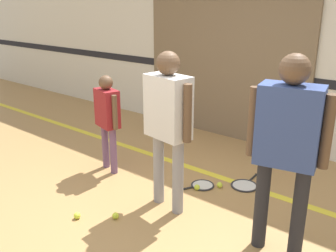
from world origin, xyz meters
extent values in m
plane|color=#A87F4C|center=(0.00, 0.00, 0.00)|extent=(16.00, 16.00, 0.00)
cube|color=silver|center=(0.00, 2.53, 1.60)|extent=(16.00, 0.06, 3.20)
cube|color=black|center=(0.00, 2.50, 1.02)|extent=(16.00, 0.01, 0.12)
cube|color=#756047|center=(-0.71, 2.47, 1.03)|extent=(2.76, 0.05, 2.06)
cube|color=yellow|center=(0.00, 1.13, 0.00)|extent=(14.40, 0.10, 0.01)
cylinder|color=gray|center=(-0.08, 0.23, 0.39)|extent=(0.11, 0.11, 0.77)
cylinder|color=gray|center=(0.21, 0.18, 0.39)|extent=(0.11, 0.11, 0.77)
cube|color=silver|center=(0.07, 0.21, 1.08)|extent=(0.48, 0.31, 0.61)
sphere|color=brown|center=(0.07, 0.21, 1.50)|extent=(0.23, 0.23, 0.23)
cylinder|color=brown|center=(-0.19, 0.25, 1.07)|extent=(0.08, 0.08, 0.55)
cylinder|color=brown|center=(0.33, 0.17, 1.07)|extent=(0.08, 0.08, 0.55)
cylinder|color=#6B4C70|center=(-1.18, 0.46, 0.29)|extent=(0.08, 0.08, 0.58)
cylinder|color=#6B4C70|center=(-0.96, 0.40, 0.29)|extent=(0.08, 0.08, 0.58)
cube|color=maroon|center=(-1.07, 0.43, 0.81)|extent=(0.38, 0.27, 0.46)
sphere|color=brown|center=(-1.07, 0.43, 1.13)|extent=(0.17, 0.17, 0.17)
cylinder|color=brown|center=(-1.26, 0.48, 0.81)|extent=(0.06, 0.06, 0.41)
cylinder|color=brown|center=(-0.88, 0.38, 0.81)|extent=(0.06, 0.06, 0.41)
cylinder|color=#232328|center=(1.39, 0.27, 0.40)|extent=(0.12, 0.12, 0.81)
cylinder|color=#232328|center=(1.09, 0.21, 0.40)|extent=(0.12, 0.12, 0.81)
cube|color=#334784|center=(1.24, 0.24, 1.13)|extent=(0.51, 0.35, 0.64)
sphere|color=brown|center=(1.24, 0.24, 1.57)|extent=(0.24, 0.24, 0.24)
cylinder|color=brown|center=(1.52, 0.30, 1.12)|extent=(0.08, 0.08, 0.57)
cylinder|color=brown|center=(0.97, 0.18, 1.12)|extent=(0.08, 0.08, 0.57)
torus|color=#28282D|center=(0.09, 0.81, 0.01)|extent=(0.37, 0.37, 0.02)
cylinder|color=silver|center=(0.09, 0.81, 0.01)|extent=(0.23, 0.23, 0.01)
cylinder|color=black|center=(-0.01, 0.61, 0.01)|extent=(0.11, 0.18, 0.02)
sphere|color=black|center=(-0.05, 0.52, 0.01)|extent=(0.03, 0.03, 0.03)
torus|color=#28282D|center=(0.47, 1.11, 0.01)|extent=(0.34, 0.34, 0.02)
cylinder|color=silver|center=(0.47, 1.11, 0.01)|extent=(0.27, 0.27, 0.01)
cylinder|color=black|center=(0.45, 1.35, 0.01)|extent=(0.04, 0.20, 0.02)
sphere|color=black|center=(0.45, 1.45, 0.01)|extent=(0.03, 0.03, 0.03)
sphere|color=#CCE038|center=(-0.18, -0.31, 0.03)|extent=(0.07, 0.07, 0.07)
sphere|color=#CCE038|center=(0.27, 0.90, 0.03)|extent=(0.07, 0.07, 0.07)
sphere|color=#CCE038|center=(0.10, 0.69, 0.03)|extent=(0.07, 0.07, 0.07)
sphere|color=#CCE038|center=(-0.47, -0.55, 0.03)|extent=(0.07, 0.07, 0.07)
camera|label=1|loc=(2.26, -2.46, 2.04)|focal=40.00mm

